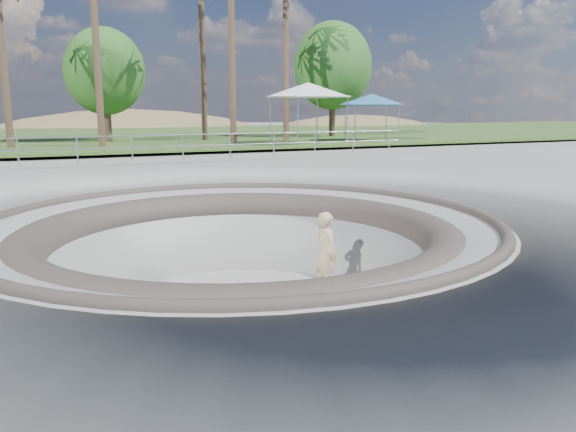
{
  "coord_description": "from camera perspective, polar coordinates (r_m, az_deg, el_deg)",
  "views": [
    {
      "loc": [
        -3.77,
        -10.32,
        2.18
      ],
      "look_at": [
        1.29,
        0.48,
        -0.1
      ],
      "focal_mm": 35.0,
      "sensor_mm": 36.0,
      "label": 1
    }
  ],
  "objects": [
    {
      "name": "skater",
      "position": [
        12.27,
        3.88,
        -3.78
      ],
      "size": [
        0.49,
        0.7,
        1.82
      ],
      "primitive_type": "imported",
      "rotation": [
        0.0,
        0.0,
        1.66
      ],
      "color": "#D8BC8B",
      "rests_on": "skateboard"
    },
    {
      "name": "canopy_blue",
      "position": [
        35.03,
        8.51,
        11.62
      ],
      "size": [
        5.29,
        5.29,
        2.82
      ],
      "color": "gray",
      "rests_on": "ground"
    },
    {
      "name": "skate_bowl",
      "position": [
        11.69,
        -4.78,
        -9.27
      ],
      "size": [
        14.0,
        14.0,
        4.1
      ],
      "color": "#A3A49E",
      "rests_on": "ground"
    },
    {
      "name": "canopy_white",
      "position": [
        31.82,
        2.07,
        12.67
      ],
      "size": [
        6.62,
        6.62,
        3.35
      ],
      "color": "gray",
      "rests_on": "ground"
    },
    {
      "name": "safety_railing",
      "position": [
        22.68,
        -15.57,
        6.66
      ],
      "size": [
        25.0,
        0.06,
        1.03
      ],
      "color": "gray",
      "rests_on": "ground"
    },
    {
      "name": "bushy_tree_right",
      "position": [
        40.75,
        4.58,
        14.95
      ],
      "size": [
        5.56,
        5.06,
        8.03
      ],
      "color": "brown",
      "rests_on": "ground"
    },
    {
      "name": "grass_strip",
      "position": [
        44.52,
        -20.38,
        7.62
      ],
      "size": [
        180.0,
        36.0,
        0.12
      ],
      "color": "#365923",
      "rests_on": "ground"
    },
    {
      "name": "distant_hills",
      "position": [
        68.53,
        -18.54,
        2.53
      ],
      "size": [
        103.2,
        45.0,
        28.6
      ],
      "color": "olive",
      "rests_on": "ground"
    },
    {
      "name": "skateboard",
      "position": [
        12.54,
        3.83,
        -7.88
      ],
      "size": [
        0.78,
        0.27,
        0.08
      ],
      "color": "#92583A",
      "rests_on": "ground"
    },
    {
      "name": "ground",
      "position": [
        11.2,
        -4.92,
        -0.44
      ],
      "size": [
        180.0,
        180.0,
        0.0
      ],
      "primitive_type": "plane",
      "color": "#A3A49E",
      "rests_on": "ground"
    },
    {
      "name": "bushy_tree_mid",
      "position": [
        36.02,
        -18.13,
        13.78
      ],
      "size": [
        4.7,
        4.27,
        6.78
      ],
      "color": "brown",
      "rests_on": "ground"
    }
  ]
}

